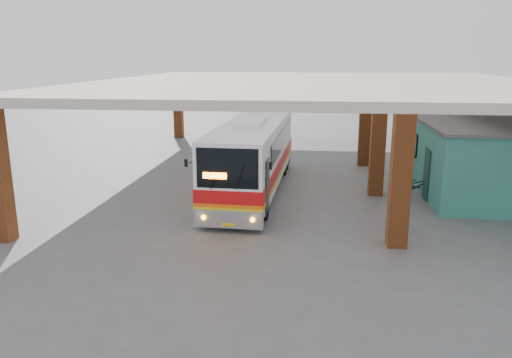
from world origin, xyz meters
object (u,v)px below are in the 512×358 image
at_px(motorcycle, 417,185).
at_px(red_chair, 398,170).
at_px(coach_bus, 254,155).
at_px(pedestrian, 399,207).

relative_size(motorcycle, red_chair, 2.18).
distance_m(coach_bus, pedestrian, 7.18).
bearing_deg(red_chair, motorcycle, -70.15).
relative_size(coach_bus, motorcycle, 5.78).
bearing_deg(coach_bus, red_chair, 26.82).
distance_m(motorcycle, red_chair, 3.26).
xyz_separation_m(coach_bus, motorcycle, (6.95, -0.14, -1.11)).
bearing_deg(pedestrian, red_chair, -132.98).
bearing_deg(coach_bus, pedestrian, -37.68).
bearing_deg(pedestrian, motorcycle, -142.65).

